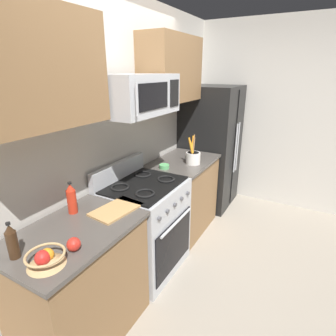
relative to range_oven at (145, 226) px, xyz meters
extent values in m
plane|color=gray|center=(0.00, -0.68, -0.47)|extent=(16.00, 16.00, 0.00)
cube|color=beige|center=(0.00, 0.39, 0.83)|extent=(8.00, 0.10, 2.60)
cube|color=olive|center=(-0.86, 0.00, -0.03)|extent=(0.89, 0.60, 0.88)
cube|color=#4C4742|center=(-0.86, 0.00, 0.42)|extent=(0.93, 0.64, 0.03)
cube|color=#B2B5BA|center=(0.00, 0.00, -0.02)|extent=(0.76, 0.64, 0.91)
cube|color=black|center=(0.00, -0.32, -0.11)|extent=(0.67, 0.01, 0.51)
cylinder|color=#B2B5BA|center=(0.00, -0.35, 0.15)|extent=(0.57, 0.02, 0.02)
cube|color=black|center=(0.00, 0.00, 0.44)|extent=(0.73, 0.57, 0.02)
cube|color=#B2B5BA|center=(0.00, 0.29, 0.53)|extent=(0.76, 0.06, 0.18)
torus|color=black|center=(-0.18, -0.14, 0.46)|extent=(0.17, 0.17, 0.02)
torus|color=black|center=(0.18, -0.14, 0.46)|extent=(0.17, 0.17, 0.02)
torus|color=black|center=(-0.18, 0.13, 0.46)|extent=(0.17, 0.17, 0.02)
torus|color=black|center=(0.18, 0.13, 0.46)|extent=(0.17, 0.17, 0.02)
cylinder|color=#4C4C51|center=(-0.27, -0.33, 0.32)|extent=(0.04, 0.02, 0.04)
cylinder|color=#4C4C51|center=(-0.14, -0.33, 0.32)|extent=(0.04, 0.02, 0.04)
cylinder|color=#4C4C51|center=(0.00, -0.33, 0.32)|extent=(0.04, 0.02, 0.04)
cylinder|color=#4C4C51|center=(0.14, -0.33, 0.32)|extent=(0.04, 0.02, 0.04)
cylinder|color=#4C4C51|center=(0.27, -0.33, 0.32)|extent=(0.04, 0.02, 0.04)
cube|color=olive|center=(0.85, 0.00, -0.03)|extent=(0.87, 0.60, 0.88)
cube|color=#4C4742|center=(0.85, 0.00, 0.42)|extent=(0.91, 0.64, 0.03)
cube|color=black|center=(1.72, -0.02, 0.39)|extent=(0.79, 0.71, 1.73)
cube|color=black|center=(1.72, -0.37, 0.39)|extent=(0.01, 0.01, 1.64)
cylinder|color=#B2B5BA|center=(1.67, -0.40, 0.43)|extent=(0.02, 0.02, 0.69)
cylinder|color=#B2B5BA|center=(1.77, -0.40, 0.43)|extent=(0.02, 0.02, 0.69)
cube|color=beige|center=(2.21, -0.68, 0.83)|extent=(0.10, 8.00, 2.60)
cube|color=#B2B5BA|center=(0.00, 0.03, 1.26)|extent=(0.76, 0.40, 0.33)
cube|color=black|center=(-0.07, -0.17, 1.26)|extent=(0.42, 0.01, 0.20)
cube|color=black|center=(0.27, -0.17, 1.26)|extent=(0.15, 0.01, 0.23)
cylinder|color=#B2B5BA|center=(-0.34, -0.20, 1.26)|extent=(0.02, 0.02, 0.23)
cube|color=olive|center=(-0.86, 0.17, 1.46)|extent=(0.92, 0.34, 0.69)
cube|color=olive|center=(0.85, 0.17, 1.46)|extent=(0.90, 0.34, 0.69)
cylinder|color=white|center=(0.79, -0.15, 0.50)|extent=(0.16, 0.16, 0.13)
cylinder|color=black|center=(0.79, -0.15, 0.51)|extent=(0.13, 0.13, 0.11)
cylinder|color=orange|center=(0.75, -0.14, 0.61)|extent=(0.03, 0.10, 0.28)
cylinder|color=orange|center=(0.79, -0.14, 0.61)|extent=(0.10, 0.04, 0.29)
cylinder|color=olive|center=(0.79, -0.15, 0.60)|extent=(0.06, 0.02, 0.28)
cylinder|color=olive|center=(0.81, -0.12, 0.62)|extent=(0.08, 0.05, 0.30)
cylinder|color=orange|center=(0.79, -0.15, 0.58)|extent=(0.02, 0.08, 0.23)
cylinder|color=olive|center=(0.80, -0.13, 0.60)|extent=(0.08, 0.04, 0.26)
cone|color=tan|center=(-1.17, -0.14, 0.47)|extent=(0.21, 0.21, 0.07)
torus|color=tan|center=(-1.17, -0.14, 0.50)|extent=(0.21, 0.21, 0.01)
sphere|color=red|center=(-1.19, -0.15, 0.50)|extent=(0.08, 0.08, 0.08)
sphere|color=orange|center=(-1.16, -0.15, 0.50)|extent=(0.07, 0.07, 0.07)
sphere|color=red|center=(-1.01, -0.18, 0.48)|extent=(0.08, 0.08, 0.08)
cube|color=tan|center=(-0.50, -0.08, 0.44)|extent=(0.41, 0.28, 0.02)
cylinder|color=#382314|center=(-1.22, 0.07, 0.52)|extent=(0.06, 0.06, 0.17)
cone|color=#382314|center=(-1.22, 0.07, 0.63)|extent=(0.06, 0.06, 0.05)
cylinder|color=black|center=(-1.22, 0.07, 0.66)|extent=(0.02, 0.02, 0.01)
cylinder|color=red|center=(-0.68, 0.18, 0.53)|extent=(0.07, 0.07, 0.18)
cone|color=red|center=(-0.68, 0.18, 0.65)|extent=(0.06, 0.06, 0.05)
cylinder|color=black|center=(-0.68, 0.18, 0.68)|extent=(0.03, 0.03, 0.01)
cylinder|color=#59AD66|center=(0.50, 0.06, 0.46)|extent=(0.11, 0.11, 0.04)
torus|color=#59AD66|center=(0.50, 0.06, 0.48)|extent=(0.11, 0.11, 0.01)
camera|label=1|loc=(-1.92, -1.32, 1.45)|focal=28.88mm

